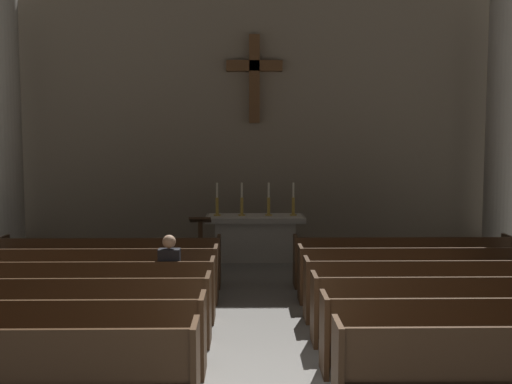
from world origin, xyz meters
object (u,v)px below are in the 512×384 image
object	(u,v)px
pew_right_row_3	(461,308)
lone_worshipper	(170,275)
pew_left_row_3	(59,310)
pew_right_row_2	(492,333)
pew_left_row_2	(32,336)
altar	(255,237)
column_right_third	(504,107)
candlestick_outer_right	(293,205)
column_left_third	(3,107)
pew_right_row_5	(418,274)
candlestick_inner_left	(242,205)
pew_right_row_4	(437,289)
candlestick_outer_left	(217,205)
lectern	(200,246)
pew_left_row_4	(81,290)
pew_right_row_6	(402,261)
candlestick_inner_right	(269,205)
pew_left_row_6	(111,262)
pew_left_row_5	(98,275)

from	to	relation	value
pew_right_row_3	lone_worshipper	distance (m)	4.17
pew_left_row_3	pew_right_row_2	distance (m)	5.45
pew_left_row_2	pew_right_row_2	distance (m)	5.35
altar	lone_worshipper	xyz separation A→B (m)	(-1.34, -4.50, 0.16)
column_right_third	candlestick_outer_right	xyz separation A→B (m)	(-4.71, -0.11, -2.17)
column_left_third	lone_worshipper	xyz separation A→B (m)	(4.22, -4.61, -2.72)
pew_right_row_5	candlestick_inner_left	xyz separation A→B (m)	(-2.98, 3.50, 0.77)
pew_left_row_2	pew_right_row_4	size ratio (longest dim) A/B	1.00
column_left_third	candlestick_outer_left	size ratio (longest dim) A/B	9.53
candlestick_outer_left	lectern	bearing A→B (deg)	-103.46
pew_left_row_4	pew_right_row_3	world-z (taller)	same
pew_right_row_5	pew_right_row_6	distance (m)	1.04
pew_left_row_4	candlestick_outer_right	size ratio (longest dim) A/B	5.44
pew_right_row_6	candlestick_inner_right	bearing A→B (deg)	134.01
column_left_third	pew_right_row_6	bearing A→B (deg)	-17.33
column_right_third	candlestick_inner_right	distance (m)	5.69
pew_left_row_3	column_left_third	size ratio (longest dim) A/B	0.57
pew_right_row_3	pew_right_row_5	distance (m)	2.08
pew_right_row_2	pew_right_row_5	bearing A→B (deg)	90.00
pew_left_row_3	candlestick_outer_left	distance (m)	5.92
candlestick_outer_left	candlestick_outer_right	size ratio (longest dim) A/B	1.00
column_right_third	lone_worshipper	size ratio (longest dim) A/B	5.31
pew_right_row_4	pew_left_row_6	bearing A→B (deg)	158.75
pew_left_row_2	altar	distance (m)	7.14
candlestick_outer_left	lone_worshipper	size ratio (longest dim) A/B	0.56
pew_left_row_5	pew_right_row_2	distance (m)	6.20
pew_right_row_3	candlestick_outer_right	xyz separation A→B (m)	(-1.83, 5.58, 0.77)
pew_left_row_6	pew_right_row_4	distance (m)	5.74
pew_left_row_4	pew_left_row_5	world-z (taller)	same
candlestick_inner_left	pew_left_row_4	bearing A→B (deg)	-117.62
pew_left_row_4	candlestick_inner_right	distance (m)	5.48
candlestick_outer_left	candlestick_inner_left	size ratio (longest dim) A/B	1.00
candlestick_inner_left	candlestick_outer_right	size ratio (longest dim) A/B	1.00
column_right_third	lone_worshipper	distance (m)	8.74
lectern	pew_left_row_6	bearing A→B (deg)	-140.69
pew_left_row_6	lectern	world-z (taller)	lectern
pew_left_row_6	candlestick_outer_right	bearing A→B (deg)	34.90
column_left_third	candlestick_inner_left	bearing A→B (deg)	-1.19
column_right_third	pew_right_row_6	bearing A→B (deg)	-138.31
pew_right_row_4	column_right_third	xyz separation A→B (m)	(2.89, 4.65, 2.94)
pew_left_row_5	column_right_third	xyz separation A→B (m)	(8.24, 3.61, 2.94)
pew_left_row_4	pew_right_row_2	distance (m)	5.74
altar	candlestick_inner_left	xyz separation A→B (m)	(-0.30, 0.00, 0.71)
candlestick_outer_left	pew_left_row_4	bearing A→B (deg)	-111.90
pew_left_row_4	altar	size ratio (longest dim) A/B	1.82
pew_right_row_2	pew_right_row_5	distance (m)	3.12
pew_left_row_2	pew_left_row_6	size ratio (longest dim) A/B	1.00
altar	pew_left_row_2	bearing A→B (deg)	-112.00
lone_worshipper	pew_right_row_5	bearing A→B (deg)	14.00
column_left_third	lone_worshipper	distance (m)	6.82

